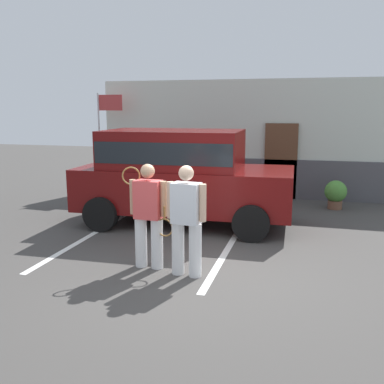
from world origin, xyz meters
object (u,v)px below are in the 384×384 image
(tennis_player_woman, at_px, (186,219))
(flag_pole, at_px, (105,124))
(tennis_player_man, at_px, (148,214))
(potted_plant_by_porch, at_px, (336,193))
(parked_suv, at_px, (180,172))

(tennis_player_woman, xyz_separation_m, flag_pole, (-4.13, 5.74, 1.17))
(tennis_player_man, distance_m, potted_plant_by_porch, 5.96)
(parked_suv, bearing_deg, potted_plant_by_porch, 33.39)
(tennis_player_woman, bearing_deg, parked_suv, -64.27)
(tennis_player_woman, distance_m, potted_plant_by_porch, 5.80)
(tennis_player_man, bearing_deg, potted_plant_by_porch, -119.00)
(tennis_player_man, bearing_deg, parked_suv, -81.51)
(parked_suv, distance_m, tennis_player_woman, 3.03)
(tennis_player_man, distance_m, flag_pole, 6.66)
(parked_suv, bearing_deg, tennis_player_woman, -73.28)
(potted_plant_by_porch, height_order, flag_pole, flag_pole)
(parked_suv, xyz_separation_m, flag_pole, (-3.17, 2.88, 0.90))
(tennis_player_man, relative_size, tennis_player_woman, 0.99)
(tennis_player_man, height_order, flag_pole, flag_pole)
(tennis_player_man, relative_size, potted_plant_by_porch, 2.30)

